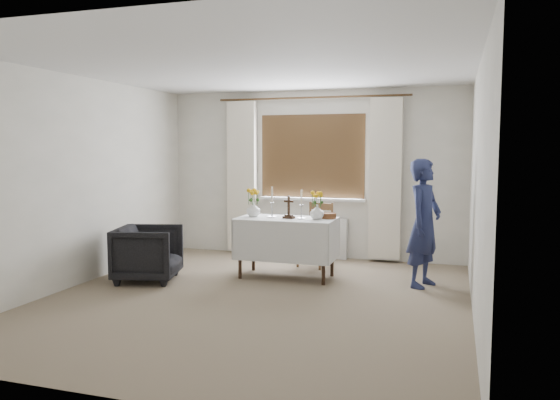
{
  "coord_description": "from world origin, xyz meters",
  "views": [
    {
      "loc": [
        2.04,
        -5.45,
        1.65
      ],
      "look_at": [
        0.01,
        0.88,
        1.01
      ],
      "focal_mm": 35.0,
      "sensor_mm": 36.0,
      "label": 1
    }
  ],
  "objects_px": {
    "altar_table": "(286,248)",
    "wooden_chair": "(315,235)",
    "flower_vase_left": "(253,209)",
    "flower_vase_right": "(317,212)",
    "person": "(424,223)",
    "armchair": "(148,253)",
    "wooden_cross": "(289,207)"
  },
  "relations": [
    {
      "from": "altar_table",
      "to": "wooden_chair",
      "type": "bearing_deg",
      "value": 75.94
    },
    {
      "from": "flower_vase_left",
      "to": "wooden_chair",
      "type": "bearing_deg",
      "value": 48.75
    },
    {
      "from": "wooden_chair",
      "to": "flower_vase_right",
      "type": "relative_size",
      "value": 4.83
    },
    {
      "from": "flower_vase_left",
      "to": "flower_vase_right",
      "type": "distance_m",
      "value": 0.85
    },
    {
      "from": "person",
      "to": "armchair",
      "type": "bearing_deg",
      "value": 124.25
    },
    {
      "from": "altar_table",
      "to": "wooden_chair",
      "type": "height_order",
      "value": "wooden_chair"
    },
    {
      "from": "altar_table",
      "to": "wooden_chair",
      "type": "distance_m",
      "value": 0.77
    },
    {
      "from": "wooden_chair",
      "to": "person",
      "type": "xyz_separation_m",
      "value": [
        1.5,
        -0.67,
        0.32
      ]
    },
    {
      "from": "armchair",
      "to": "flower_vase_left",
      "type": "relative_size",
      "value": 4.01
    },
    {
      "from": "wooden_chair",
      "to": "armchair",
      "type": "relative_size",
      "value": 1.17
    },
    {
      "from": "person",
      "to": "flower_vase_right",
      "type": "distance_m",
      "value": 1.3
    },
    {
      "from": "wooden_cross",
      "to": "flower_vase_left",
      "type": "xyz_separation_m",
      "value": [
        -0.49,
        0.04,
        -0.05
      ]
    },
    {
      "from": "wooden_chair",
      "to": "flower_vase_left",
      "type": "bearing_deg",
      "value": -116.52
    },
    {
      "from": "armchair",
      "to": "flower_vase_right",
      "type": "distance_m",
      "value": 2.16
    },
    {
      "from": "altar_table",
      "to": "flower_vase_left",
      "type": "bearing_deg",
      "value": 178.24
    },
    {
      "from": "wooden_chair",
      "to": "flower_vase_right",
      "type": "bearing_deg",
      "value": -59.43
    },
    {
      "from": "armchair",
      "to": "person",
      "type": "distance_m",
      "value": 3.38
    },
    {
      "from": "armchair",
      "to": "person",
      "type": "bearing_deg",
      "value": -91.77
    },
    {
      "from": "wooden_chair",
      "to": "flower_vase_left",
      "type": "distance_m",
      "value": 1.05
    },
    {
      "from": "armchair",
      "to": "flower_vase_left",
      "type": "xyz_separation_m",
      "value": [
        1.13,
        0.71,
        0.51
      ]
    },
    {
      "from": "wooden_chair",
      "to": "person",
      "type": "relative_size",
      "value": 0.58
    },
    {
      "from": "flower_vase_right",
      "to": "person",
      "type": "bearing_deg",
      "value": 2.73
    },
    {
      "from": "armchair",
      "to": "person",
      "type": "height_order",
      "value": "person"
    },
    {
      "from": "armchair",
      "to": "flower_vase_right",
      "type": "relative_size",
      "value": 4.12
    },
    {
      "from": "flower_vase_left",
      "to": "flower_vase_right",
      "type": "relative_size",
      "value": 1.03
    },
    {
      "from": "wooden_cross",
      "to": "flower_vase_left",
      "type": "relative_size",
      "value": 1.53
    },
    {
      "from": "altar_table",
      "to": "person",
      "type": "distance_m",
      "value": 1.73
    },
    {
      "from": "person",
      "to": "flower_vase_left",
      "type": "xyz_separation_m",
      "value": [
        -2.14,
        -0.06,
        0.1
      ]
    },
    {
      "from": "altar_table",
      "to": "flower_vase_left",
      "type": "xyz_separation_m",
      "value": [
        -0.45,
        0.01,
        0.48
      ]
    },
    {
      "from": "altar_table",
      "to": "wooden_cross",
      "type": "xyz_separation_m",
      "value": [
        0.04,
        -0.02,
        0.53
      ]
    },
    {
      "from": "altar_table",
      "to": "wooden_cross",
      "type": "height_order",
      "value": "wooden_cross"
    },
    {
      "from": "wooden_chair",
      "to": "flower_vase_right",
      "type": "height_order",
      "value": "flower_vase_right"
    }
  ]
}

